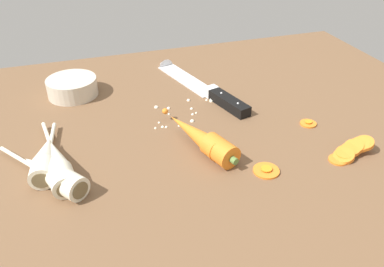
{
  "coord_description": "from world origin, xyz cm",
  "views": [
    {
      "loc": [
        -18.84,
        -59.95,
        40.89
      ],
      "look_at": [
        0.0,
        -2.0,
        1.5
      ],
      "focal_mm": 36.78,
      "sensor_mm": 36.0,
      "label": 1
    }
  ],
  "objects_px": {
    "whole_carrot": "(202,138)",
    "parsnip_front": "(57,163)",
    "carrot_slice_stray_mid": "(266,170)",
    "parsnip_mid_left": "(51,174)",
    "carrot_slice_stack": "(351,150)",
    "carrot_slice_stray_near": "(308,123)",
    "chefs_knife": "(196,84)",
    "parsnip_mid_right": "(46,158)",
    "prep_bowl": "(72,86)"
  },
  "relations": [
    {
      "from": "whole_carrot",
      "to": "carrot_slice_stack",
      "type": "height_order",
      "value": "whole_carrot"
    },
    {
      "from": "parsnip_mid_right",
      "to": "prep_bowl",
      "type": "height_order",
      "value": "same"
    },
    {
      "from": "whole_carrot",
      "to": "parsnip_front",
      "type": "relative_size",
      "value": 0.91
    },
    {
      "from": "whole_carrot",
      "to": "parsnip_mid_left",
      "type": "height_order",
      "value": "whole_carrot"
    },
    {
      "from": "parsnip_mid_left",
      "to": "prep_bowl",
      "type": "distance_m",
      "value": 0.31
    },
    {
      "from": "carrot_slice_stray_mid",
      "to": "prep_bowl",
      "type": "relative_size",
      "value": 0.4
    },
    {
      "from": "parsnip_front",
      "to": "carrot_slice_stray_mid",
      "type": "xyz_separation_m",
      "value": [
        0.33,
        -0.1,
        -0.02
      ]
    },
    {
      "from": "parsnip_front",
      "to": "carrot_slice_stray_mid",
      "type": "bearing_deg",
      "value": -17.67
    },
    {
      "from": "parsnip_mid_left",
      "to": "carrot_slice_stray_mid",
      "type": "height_order",
      "value": "parsnip_mid_left"
    },
    {
      "from": "chefs_knife",
      "to": "whole_carrot",
      "type": "distance_m",
      "value": 0.25
    },
    {
      "from": "chefs_knife",
      "to": "carrot_slice_stray_mid",
      "type": "relative_size",
      "value": 7.8
    },
    {
      "from": "parsnip_mid_right",
      "to": "carrot_slice_stack",
      "type": "bearing_deg",
      "value": -14.19
    },
    {
      "from": "whole_carrot",
      "to": "carrot_slice_stack",
      "type": "xyz_separation_m",
      "value": [
        0.24,
        -0.1,
        -0.01
      ]
    },
    {
      "from": "carrot_slice_stray_mid",
      "to": "whole_carrot",
      "type": "bearing_deg",
      "value": 128.28
    },
    {
      "from": "whole_carrot",
      "to": "chefs_knife",
      "type": "bearing_deg",
      "value": 73.79
    },
    {
      "from": "chefs_knife",
      "to": "carrot_slice_stray_near",
      "type": "bearing_deg",
      "value": -55.77
    },
    {
      "from": "parsnip_mid_right",
      "to": "carrot_slice_stray_near",
      "type": "height_order",
      "value": "parsnip_mid_right"
    },
    {
      "from": "chefs_knife",
      "to": "prep_bowl",
      "type": "relative_size",
      "value": 3.12
    },
    {
      "from": "parsnip_mid_left",
      "to": "carrot_slice_stray_near",
      "type": "height_order",
      "value": "parsnip_mid_left"
    },
    {
      "from": "whole_carrot",
      "to": "prep_bowl",
      "type": "xyz_separation_m",
      "value": [
        -0.21,
        0.29,
        0.0
      ]
    },
    {
      "from": "whole_carrot",
      "to": "carrot_slice_stray_mid",
      "type": "height_order",
      "value": "whole_carrot"
    },
    {
      "from": "whole_carrot",
      "to": "carrot_slice_stray_near",
      "type": "distance_m",
      "value": 0.23
    },
    {
      "from": "whole_carrot",
      "to": "parsnip_mid_right",
      "type": "relative_size",
      "value": 1.11
    },
    {
      "from": "parsnip_mid_right",
      "to": "carrot_slice_stray_mid",
      "type": "height_order",
      "value": "parsnip_mid_right"
    },
    {
      "from": "chefs_knife",
      "to": "prep_bowl",
      "type": "distance_m",
      "value": 0.28
    },
    {
      "from": "chefs_knife",
      "to": "carrot_slice_stack",
      "type": "bearing_deg",
      "value": -63.83
    },
    {
      "from": "carrot_slice_stray_mid",
      "to": "prep_bowl",
      "type": "xyz_separation_m",
      "value": [
        -0.29,
        0.39,
        0.02
      ]
    },
    {
      "from": "parsnip_mid_right",
      "to": "carrot_slice_stray_near",
      "type": "bearing_deg",
      "value": -1.6
    },
    {
      "from": "parsnip_mid_left",
      "to": "carrot_slice_stray_near",
      "type": "xyz_separation_m",
      "value": [
        0.49,
        0.03,
        -0.02
      ]
    },
    {
      "from": "parsnip_front",
      "to": "prep_bowl",
      "type": "height_order",
      "value": "same"
    },
    {
      "from": "parsnip_mid_right",
      "to": "carrot_slice_stray_mid",
      "type": "xyz_separation_m",
      "value": [
        0.35,
        -0.12,
        -0.02
      ]
    },
    {
      "from": "chefs_knife",
      "to": "parsnip_mid_left",
      "type": "xyz_separation_m",
      "value": [
        -0.33,
        -0.26,
        0.01
      ]
    },
    {
      "from": "carrot_slice_stack",
      "to": "carrot_slice_stray_near",
      "type": "height_order",
      "value": "carrot_slice_stack"
    },
    {
      "from": "carrot_slice_stray_mid",
      "to": "parsnip_mid_left",
      "type": "bearing_deg",
      "value": 167.07
    },
    {
      "from": "chefs_knife",
      "to": "carrot_slice_stray_mid",
      "type": "distance_m",
      "value": 0.34
    },
    {
      "from": "chefs_knife",
      "to": "parsnip_front",
      "type": "distance_m",
      "value": 0.4
    },
    {
      "from": "carrot_slice_stack",
      "to": "carrot_slice_stray_mid",
      "type": "height_order",
      "value": "carrot_slice_stack"
    },
    {
      "from": "parsnip_mid_right",
      "to": "prep_bowl",
      "type": "relative_size",
      "value": 1.69
    },
    {
      "from": "whole_carrot",
      "to": "carrot_slice_stray_mid",
      "type": "bearing_deg",
      "value": -51.72
    },
    {
      "from": "chefs_knife",
      "to": "carrot_slice_stray_mid",
      "type": "xyz_separation_m",
      "value": [
        0.01,
        -0.34,
        -0.0
      ]
    },
    {
      "from": "parsnip_front",
      "to": "prep_bowl",
      "type": "xyz_separation_m",
      "value": [
        0.04,
        0.28,
        0.0
      ]
    },
    {
      "from": "parsnip_front",
      "to": "parsnip_mid_left",
      "type": "relative_size",
      "value": 1.25
    },
    {
      "from": "carrot_slice_stack",
      "to": "prep_bowl",
      "type": "distance_m",
      "value": 0.59
    },
    {
      "from": "chefs_knife",
      "to": "parsnip_mid_right",
      "type": "relative_size",
      "value": 1.84
    },
    {
      "from": "whole_carrot",
      "to": "carrot_slice_stray_mid",
      "type": "distance_m",
      "value": 0.13
    },
    {
      "from": "parsnip_mid_left",
      "to": "carrot_slice_stray_mid",
      "type": "relative_size",
      "value": 4.15
    },
    {
      "from": "whole_carrot",
      "to": "parsnip_front",
      "type": "distance_m",
      "value": 0.25
    },
    {
      "from": "carrot_slice_stray_near",
      "to": "parsnip_mid_right",
      "type": "bearing_deg",
      "value": 178.4
    },
    {
      "from": "chefs_knife",
      "to": "prep_bowl",
      "type": "bearing_deg",
      "value": 171.0
    },
    {
      "from": "parsnip_mid_right",
      "to": "carrot_slice_stray_near",
      "type": "distance_m",
      "value": 0.5
    }
  ]
}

